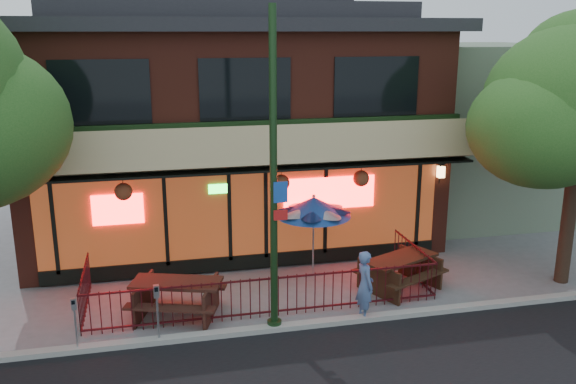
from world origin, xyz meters
name	(u,v)px	position (x,y,z in m)	size (l,w,h in m)	color
ground	(271,320)	(0.00, 0.00, 0.00)	(80.00, 80.00, 0.00)	gray
curb	(275,328)	(0.00, -0.50, 0.06)	(80.00, 0.25, 0.12)	#999993
restaurant_building	(227,105)	(0.00, 7.11, 4.13)	(12.96, 9.49, 8.05)	maroon
neighbor_building	(468,128)	(9.00, 7.70, 3.00)	(6.00, 7.00, 6.00)	slate
patio_fence	(267,286)	(0.00, 0.50, 0.63)	(8.44, 2.62, 1.00)	#440E14
street_light	(274,193)	(0.00, -0.40, 3.15)	(0.43, 0.32, 7.00)	#173316
picnic_table_left	(177,293)	(-2.08, 0.70, 0.58)	(2.45, 2.14, 0.88)	#3F1E16
picnic_table_right	(400,268)	(3.60, 1.03, 0.57)	(2.47, 2.24, 0.86)	#372013
patio_umbrella	(314,207)	(1.66, 2.40, 1.95)	(2.00, 2.00, 2.28)	gray
pedestrian	(365,285)	(2.14, -0.35, 0.82)	(0.60, 0.39, 1.64)	#4D679B
parking_meter_near	(157,304)	(-2.54, -0.48, 0.90)	(0.12, 0.11, 1.33)	gray
parking_meter_far	(75,316)	(-4.20, -0.48, 0.81)	(0.12, 0.11, 1.20)	#A0A3A8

